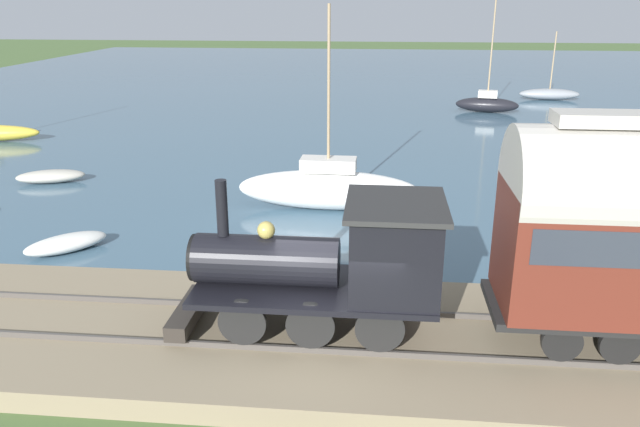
# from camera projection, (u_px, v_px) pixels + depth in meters

# --- Properties ---
(ground_plane) EXTENTS (200.00, 200.00, 0.00)m
(ground_plane) POSITION_uv_depth(u_px,v_px,m) (337.00, 357.00, 12.86)
(ground_plane) COLOR #476033
(harbor_water) EXTENTS (80.00, 80.00, 0.01)m
(harbor_water) POSITION_uv_depth(u_px,v_px,m) (373.00, 85.00, 53.51)
(harbor_water) COLOR #426075
(harbor_water) RESTS_ON ground
(rail_embankment) EXTENTS (5.33, 56.00, 0.56)m
(rail_embankment) POSITION_uv_depth(u_px,v_px,m) (338.00, 341.00, 13.02)
(rail_embankment) COLOR #84755B
(rail_embankment) RESTS_ON ground
(steam_locomotive) EXTENTS (2.29, 5.44, 3.10)m
(steam_locomotive) POSITION_uv_depth(u_px,v_px,m) (341.00, 259.00, 12.41)
(steam_locomotive) COLOR black
(steam_locomotive) RESTS_ON rail_embankment
(sailboat_black) EXTENTS (1.92, 4.14, 7.91)m
(sailboat_black) POSITION_uv_depth(u_px,v_px,m) (487.00, 103.00, 40.37)
(sailboat_black) COLOR black
(sailboat_black) RESTS_ON harbor_water
(sailboat_white) EXTENTS (1.57, 6.37, 6.85)m
(sailboat_white) POSITION_uv_depth(u_px,v_px,m) (328.00, 188.00, 21.68)
(sailboat_white) COLOR white
(sailboat_white) RESTS_ON harbor_water
(sailboat_gray) EXTENTS (1.33, 4.29, 4.80)m
(sailboat_gray) POSITION_uv_depth(u_px,v_px,m) (549.00, 94.00, 45.37)
(sailboat_gray) COLOR gray
(sailboat_gray) RESTS_ON harbor_water
(rowboat_mid_harbor) EXTENTS (1.80, 2.81, 0.50)m
(rowboat_mid_harbor) POSITION_uv_depth(u_px,v_px,m) (51.00, 176.00, 24.96)
(rowboat_mid_harbor) COLOR #B7B2A3
(rowboat_mid_harbor) RESTS_ON harbor_water
(rowboat_far_out) EXTENTS (2.36, 2.37, 0.47)m
(rowboat_far_out) POSITION_uv_depth(u_px,v_px,m) (66.00, 243.00, 18.17)
(rowboat_far_out) COLOR silver
(rowboat_far_out) RESTS_ON harbor_water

